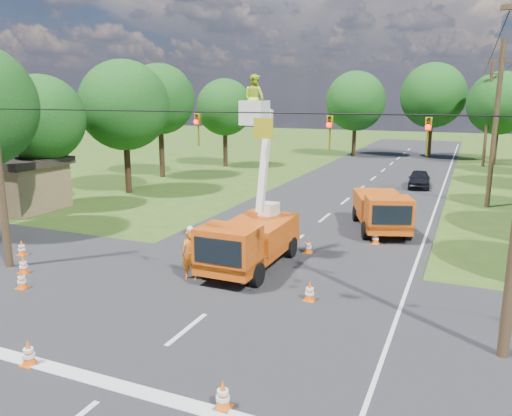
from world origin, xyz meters
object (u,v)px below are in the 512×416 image
at_px(traffic_cone_7, 410,213).
at_px(shed, 15,183).
at_px(tree_left_f, 225,107).
at_px(traffic_cone_6, 22,248).
at_px(traffic_cone_2, 308,246).
at_px(tree_left_c, 41,119).
at_px(traffic_cone_0, 29,353).
at_px(tree_far_b, 433,95).
at_px(distant_car, 419,179).
at_px(pole_right_far, 488,114).
at_px(tree_left_e, 160,99).
at_px(ground_worker, 191,255).
at_px(traffic_cone_5, 23,265).
at_px(traffic_cone_4, 22,280).
at_px(second_truck, 381,210).
at_px(tree_left_d, 124,105).
at_px(pole_right_mid, 495,124).
at_px(bucket_truck, 250,229).
at_px(traffic_cone_8, 310,291).
at_px(traffic_cone_3, 375,237).
at_px(tree_far_a, 356,101).
at_px(tree_far_c, 500,103).

height_order(traffic_cone_7, shed, shed).
bearing_deg(tree_left_f, traffic_cone_6, -80.96).
xyz_separation_m(traffic_cone_2, tree_left_c, (-17.56, 2.50, 5.08)).
bearing_deg(traffic_cone_6, traffic_cone_0, -41.19).
height_order(traffic_cone_2, tree_far_b, tree_far_b).
bearing_deg(shed, distant_car, 38.25).
height_order(pole_right_far, tree_left_e, pole_right_far).
relative_size(pole_right_far, tree_far_b, 0.97).
bearing_deg(tree_left_e, traffic_cone_0, -62.68).
xyz_separation_m(pole_right_far, tree_left_e, (-25.30, -18.00, 1.38)).
height_order(ground_worker, traffic_cone_5, ground_worker).
relative_size(traffic_cone_4, shed, 0.13).
bearing_deg(tree_left_c, second_truck, 7.25).
xyz_separation_m(tree_left_d, tree_far_b, (18.00, 30.00, 0.68)).
bearing_deg(tree_left_c, pole_right_mid, 23.75).
relative_size(bucket_truck, tree_left_e, 0.81).
height_order(traffic_cone_0, traffic_cone_2, same).
distance_m(traffic_cone_2, tree_left_e, 24.43).
relative_size(traffic_cone_6, tree_left_d, 0.08).
xyz_separation_m(traffic_cone_5, tree_far_b, (11.35, 45.33, 6.45)).
distance_m(traffic_cone_2, tree_left_d, 19.06).
height_order(traffic_cone_4, traffic_cone_8, same).
xyz_separation_m(distant_car, pole_right_far, (4.60, 14.74, 4.45)).
height_order(traffic_cone_3, traffic_cone_8, same).
relative_size(traffic_cone_0, pole_right_far, 0.07).
distance_m(traffic_cone_0, tree_far_a, 48.70).
distance_m(distant_car, traffic_cone_8, 23.80).
bearing_deg(bucket_truck, traffic_cone_0, -103.44).
distance_m(traffic_cone_7, tree_left_d, 20.29).
xyz_separation_m(pole_right_far, tree_far_c, (1.00, 2.00, 0.96)).
bearing_deg(tree_far_a, distant_car, -63.35).
xyz_separation_m(traffic_cone_2, tree_left_f, (-15.86, 23.50, 5.33)).
relative_size(traffic_cone_5, pole_right_far, 0.07).
distance_m(bucket_truck, traffic_cone_5, 8.94).
bearing_deg(tree_left_d, ground_worker, -45.70).
bearing_deg(traffic_cone_0, tree_left_c, 133.99).
relative_size(traffic_cone_3, traffic_cone_8, 1.00).
height_order(ground_worker, traffic_cone_3, ground_worker).
xyz_separation_m(ground_worker, traffic_cone_2, (3.08, 4.80, -0.62)).
xyz_separation_m(bucket_truck, traffic_cone_7, (4.95, 11.13, -1.27)).
xyz_separation_m(bucket_truck, ground_worker, (-1.52, -2.04, -0.65)).
distance_m(traffic_cone_5, tree_left_e, 24.65).
relative_size(distant_car, traffic_cone_2, 5.40).
height_order(bucket_truck, traffic_cone_8, bucket_truck).
bearing_deg(tree_left_e, tree_far_b, 49.28).
bearing_deg(tree_left_f, tree_left_e, -104.04).
bearing_deg(pole_right_mid, traffic_cone_2, -118.87).
bearing_deg(traffic_cone_2, traffic_cone_5, -144.03).
xyz_separation_m(traffic_cone_4, tree_far_b, (10.12, 46.52, 6.45)).
xyz_separation_m(ground_worker, distant_car, (5.92, 23.56, -0.32)).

